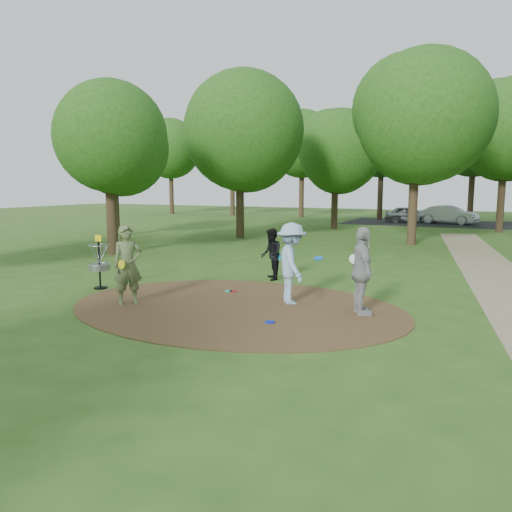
% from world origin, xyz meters
% --- Properties ---
extents(ground, '(100.00, 100.00, 0.00)m').
position_xyz_m(ground, '(0.00, 0.00, 0.00)').
color(ground, '#2D5119').
rests_on(ground, ground).
extents(dirt_clearing, '(8.40, 8.40, 0.02)m').
position_xyz_m(dirt_clearing, '(0.00, 0.00, 0.01)').
color(dirt_clearing, '#47301C').
rests_on(dirt_clearing, ground).
extents(parking_lot, '(14.00, 8.00, 0.01)m').
position_xyz_m(parking_lot, '(2.00, 30.00, 0.00)').
color(parking_lot, black).
rests_on(parking_lot, ground).
extents(player_observer_with_disc, '(0.82, 0.86, 1.97)m').
position_xyz_m(player_observer_with_disc, '(-2.51, -0.87, 0.98)').
color(player_observer_with_disc, '#586A3D').
rests_on(player_observer_with_disc, ground).
extents(player_throwing_with_disc, '(1.49, 1.50, 2.03)m').
position_xyz_m(player_throwing_with_disc, '(1.10, 0.94, 1.01)').
color(player_throwing_with_disc, '#8FB2D5').
rests_on(player_throwing_with_disc, ground).
extents(player_walking_with_disc, '(0.92, 0.98, 1.61)m').
position_xyz_m(player_walking_with_disc, '(-0.61, 3.61, 0.80)').
color(player_walking_with_disc, black).
rests_on(player_walking_with_disc, ground).
extents(player_waiting_with_disc, '(1.01, 1.27, 2.02)m').
position_xyz_m(player_waiting_with_disc, '(2.93, 0.59, 1.01)').
color(player_waiting_with_disc, '#98999B').
rests_on(player_waiting_with_disc, ground).
extents(disc_ground_cyan, '(0.22, 0.22, 0.02)m').
position_xyz_m(disc_ground_cyan, '(-0.95, 1.44, 0.03)').
color(disc_ground_cyan, '#16B7A4').
rests_on(disc_ground_cyan, dirt_clearing).
extents(disc_ground_blue, '(0.22, 0.22, 0.02)m').
position_xyz_m(disc_ground_blue, '(1.34, -0.94, 0.03)').
color(disc_ground_blue, '#0B1CCB').
rests_on(disc_ground_blue, dirt_clearing).
extents(disc_ground_red, '(0.22, 0.22, 0.02)m').
position_xyz_m(disc_ground_red, '(-0.83, 1.46, 0.03)').
color(disc_ground_red, '#B41227').
rests_on(disc_ground_red, dirt_clearing).
extents(car_left, '(3.91, 2.10, 1.26)m').
position_xyz_m(car_left, '(-0.30, 29.89, 0.63)').
color(car_left, '#979B9E').
rests_on(car_left, ground).
extents(car_right, '(4.46, 2.50, 1.39)m').
position_xyz_m(car_right, '(2.61, 29.64, 0.70)').
color(car_right, '#AEAEB6').
rests_on(car_right, ground).
extents(disc_golf_basket, '(0.63, 0.63, 1.54)m').
position_xyz_m(disc_golf_basket, '(-4.50, 0.30, 0.87)').
color(disc_golf_basket, black).
rests_on(disc_golf_basket, ground).
extents(tree_ring, '(36.54, 45.77, 9.10)m').
position_xyz_m(tree_ring, '(1.00, 9.94, 5.26)').
color(tree_ring, '#332316').
rests_on(tree_ring, ground).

